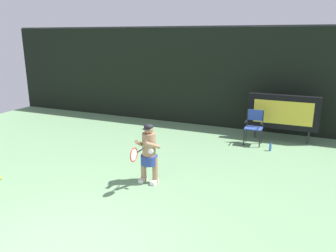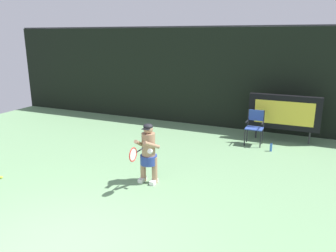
{
  "view_description": "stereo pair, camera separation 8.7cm",
  "coord_description": "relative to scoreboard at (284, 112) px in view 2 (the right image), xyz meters",
  "views": [
    {
      "loc": [
        3.3,
        -3.25,
        3.33
      ],
      "look_at": [
        0.06,
        4.3,
        1.05
      ],
      "focal_mm": 35.16,
      "sensor_mm": 36.0,
      "label": 1
    },
    {
      "loc": [
        3.38,
        -3.22,
        3.33
      ],
      "look_at": [
        0.06,
        4.3,
        1.05
      ],
      "focal_mm": 35.16,
      "sensor_mm": 36.0,
      "label": 2
    }
  ],
  "objects": [
    {
      "name": "tennis_ball_loose",
      "position": [
        -5.87,
        -5.8,
        -0.91
      ],
      "size": [
        0.07,
        0.07,
        0.07
      ],
      "color": "#CCDB3D",
      "rests_on": "ground"
    },
    {
      "name": "umpire_chair",
      "position": [
        -0.77,
        -0.72,
        -0.33
      ],
      "size": [
        0.52,
        0.44,
        1.08
      ],
      "color": "black",
      "rests_on": "ground"
    },
    {
      "name": "backdrop_screen",
      "position": [
        -2.65,
        0.88,
        0.86
      ],
      "size": [
        18.0,
        0.12,
        3.66
      ],
      "color": "black",
      "rests_on": "ground"
    },
    {
      "name": "water_bottle",
      "position": [
        -0.19,
        -1.18,
        -0.82
      ],
      "size": [
        0.07,
        0.07,
        0.27
      ],
      "color": "blue",
      "rests_on": "ground"
    },
    {
      "name": "scoreboard",
      "position": [
        0.0,
        0.0,
        0.0
      ],
      "size": [
        2.2,
        0.21,
        1.5
      ],
      "color": "black",
      "rests_on": "ground"
    },
    {
      "name": "tennis_player",
      "position": [
        -2.54,
        -4.53,
        -0.19
      ],
      "size": [
        0.54,
        0.62,
        1.41
      ],
      "color": "white",
      "rests_on": "ground"
    },
    {
      "name": "tennis_racket",
      "position": [
        -2.57,
        -5.16,
        -0.05
      ],
      "size": [
        0.03,
        0.6,
        0.31
      ],
      "rotation": [
        0.0,
        0.0,
        -0.21
      ],
      "color": "black"
    }
  ]
}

